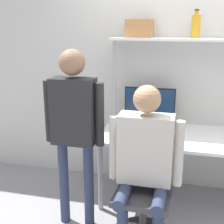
# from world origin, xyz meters

# --- Properties ---
(wall_back) EXTENTS (8.00, 0.06, 2.70)m
(wall_back) POSITION_xyz_m (0.00, 0.84, 1.35)
(wall_back) COLOR silver
(wall_back) RESTS_ON ground_plane
(desk) EXTENTS (1.72, 0.79, 0.75)m
(desk) POSITION_xyz_m (0.00, 0.42, 0.68)
(desk) COLOR white
(desk) RESTS_ON ground_plane
(shelf_unit) EXTENTS (1.64, 0.30, 1.69)m
(shelf_unit) POSITION_xyz_m (0.00, 0.65, 1.46)
(shelf_unit) COLOR white
(shelf_unit) RESTS_ON ground_plane
(monitor) EXTENTS (0.54, 0.20, 0.42)m
(monitor) POSITION_xyz_m (-0.41, 0.65, 0.97)
(monitor) COLOR black
(monitor) RESTS_ON desk
(laptop) EXTENTS (0.30, 0.21, 0.21)m
(laptop) POSITION_xyz_m (-0.34, 0.27, 0.80)
(laptop) COLOR #BCBCC1
(laptop) RESTS_ON desk
(cell_phone) EXTENTS (0.07, 0.15, 0.01)m
(cell_phone) POSITION_xyz_m (-0.08, 0.24, 0.75)
(cell_phone) COLOR black
(cell_phone) RESTS_ON desk
(office_chair) EXTENTS (0.56, 0.56, 0.93)m
(office_chair) POSITION_xyz_m (-0.31, -0.27, 0.29)
(office_chair) COLOR black
(office_chair) RESTS_ON ground_plane
(person_seated) EXTENTS (0.60, 0.47, 1.38)m
(person_seated) POSITION_xyz_m (-0.31, -0.32, 0.82)
(person_seated) COLOR #2D3856
(person_seated) RESTS_ON ground_plane
(person_standing) EXTENTS (0.54, 0.22, 1.63)m
(person_standing) POSITION_xyz_m (-0.95, -0.19, 1.04)
(person_standing) COLOR #2D3856
(person_standing) RESTS_ON ground_plane
(bottle_amber) EXTENTS (0.09, 0.09, 0.27)m
(bottle_amber) POSITION_xyz_m (0.02, 0.65, 1.80)
(bottle_amber) COLOR gold
(bottle_amber) RESTS_ON shelf_unit
(storage_box) EXTENTS (0.28, 0.17, 0.18)m
(storage_box) POSITION_xyz_m (-0.53, 0.65, 1.78)
(storage_box) COLOR #B27A47
(storage_box) RESTS_ON shelf_unit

